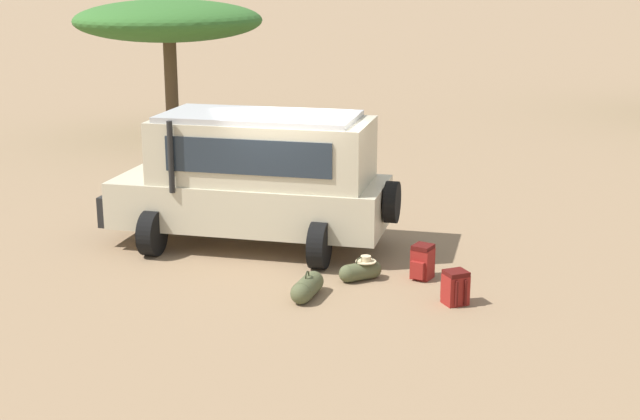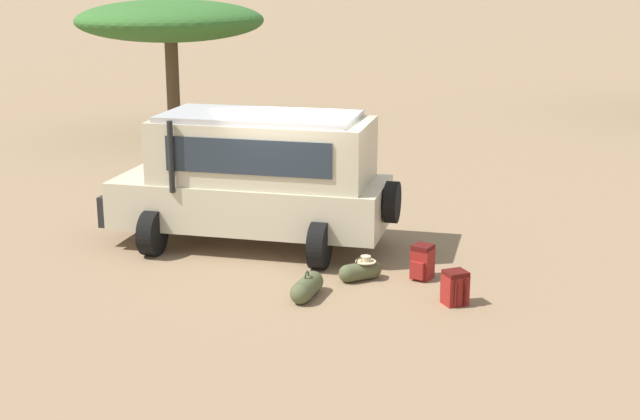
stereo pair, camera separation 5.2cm
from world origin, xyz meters
TOP-DOWN VIEW (x-y plane):
  - ground_plane at (0.00, 0.00)m, footprint 320.00×320.00m
  - safari_vehicle at (-0.56, 0.50)m, footprint 5.36×3.91m
  - backpack_beside_front_wheel at (1.93, -3.07)m, footprint 0.39×0.44m
  - backpack_cluster_center at (1.81, -1.88)m, footprint 0.46×0.46m
  - duffel_bag_low_black_case at (0.81, -1.74)m, footprint 0.75×0.41m
  - duffel_bag_soft_canvas at (-0.20, -2.33)m, footprint 0.63×0.83m
  - acacia_tree_left_mid at (-1.39, 12.04)m, footprint 5.53×5.44m

SIDE VIEW (x-z plane):
  - ground_plane at x=0.00m, z-range 0.00..0.00m
  - duffel_bag_low_black_case at x=0.81m, z-range -0.04..0.35m
  - duffel_bag_soft_canvas at x=-0.20m, z-range -0.05..0.38m
  - backpack_beside_front_wheel at x=1.93m, z-range -0.01..0.52m
  - backpack_cluster_center at x=1.81m, z-range -0.01..0.57m
  - safari_vehicle at x=-0.56m, z-range 0.07..2.51m
  - acacia_tree_left_mid at x=-1.39m, z-range 1.39..5.44m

